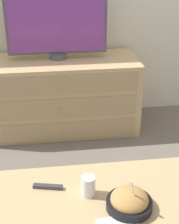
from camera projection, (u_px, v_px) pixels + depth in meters
The scene contains 7 objects.
ground_plane at pixel (52, 113), 3.40m from camera, with size 12.00×12.00×0.00m, color #70665B.
dresser at pixel (60, 95), 2.99m from camera, with size 1.33×0.55×0.64m.
tv at pixel (57, 22), 2.75m from camera, with size 0.82×0.14×0.59m.
coffee_table at pixel (93, 215), 1.55m from camera, with size 1.04×0.60×0.49m.
takeout_bowl at pixel (129, 201), 1.49m from camera, with size 0.20×0.20×0.18m.
drink_cup at pixel (88, 187), 1.56m from camera, with size 0.07×0.07×0.10m.
remote_control at pixel (48, 187), 1.61m from camera, with size 0.14×0.05×0.02m.
Camera 1 is at (-0.02, -3.05, 1.55)m, focal length 55.00 mm.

